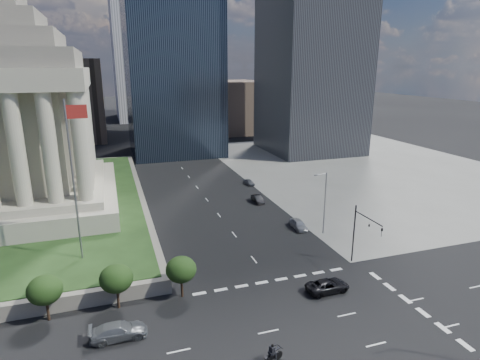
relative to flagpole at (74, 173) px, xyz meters
name	(u,v)px	position (x,y,z in m)	size (l,w,h in m)	color
ground	(167,149)	(21.83, 76.00, -13.11)	(500.00, 500.00, 0.00)	black
sidewalk_ne	(365,167)	(67.83, 36.00, -13.10)	(68.00, 90.00, 0.03)	slate
flagpole	(74,173)	(0.00, 0.00, 0.00)	(2.52, 0.24, 20.00)	slate
midrise_glass	(172,50)	(23.83, 71.00, 16.89)	(26.00, 26.00, 60.00)	black
building_filler_ne	(234,106)	(53.83, 106.00, -3.11)	(20.00, 30.00, 20.00)	brown
building_filler_nw	(68,100)	(-8.17, 106.00, 0.89)	(24.00, 30.00, 28.00)	brown
traffic_signal_ne	(363,230)	(34.33, -10.30, -7.86)	(0.30, 5.74, 8.00)	black
street_lamp_north	(324,200)	(35.16, 1.00, -7.45)	(2.13, 0.22, 10.00)	slate
pickup_truck	(328,286)	(27.25, -14.24, -12.39)	(2.41, 5.22, 1.45)	black
suv_grey	(119,331)	(3.66, -15.31, -12.32)	(2.23, 5.48, 1.59)	slate
parked_sedan_near	(299,224)	(32.50, 3.95, -12.36)	(1.78, 4.43, 1.51)	#999CA2
parked_sedan_mid	(258,199)	(30.83, 18.34, -12.42)	(1.47, 4.21, 1.39)	black
parked_sedan_far	(249,182)	(33.33, 30.28, -12.51)	(3.57, 1.43, 1.22)	slate
motorcycle_trail	(271,354)	(16.42, -23.12, -12.16)	(2.57, 0.70, 1.92)	black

